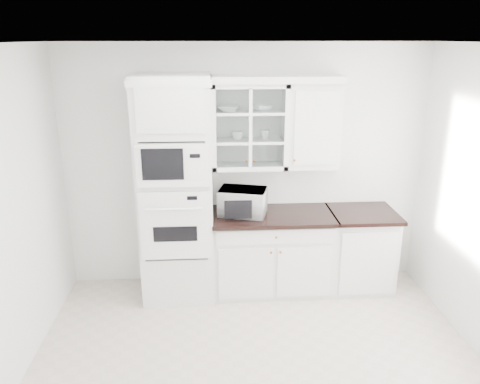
{
  "coord_description": "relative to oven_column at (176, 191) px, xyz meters",
  "views": [
    {
      "loc": [
        -0.36,
        -3.28,
        2.74
      ],
      "look_at": [
        -0.1,
        1.05,
        1.3
      ],
      "focal_mm": 35.0,
      "sensor_mm": 36.0,
      "label": 1
    }
  ],
  "objects": [
    {
      "name": "cup_a",
      "position": [
        0.65,
        0.16,
        0.55
      ],
      "size": [
        0.13,
        0.13,
        0.09
      ],
      "primitive_type": "imported",
      "rotation": [
        0.0,
        0.0,
        -0.19
      ],
      "color": "white",
      "rests_on": "upper_cabinet_glass"
    },
    {
      "name": "countertop_microwave",
      "position": [
        0.71,
        0.03,
        -0.14
      ],
      "size": [
        0.58,
        0.52,
        0.29
      ],
      "primitive_type": "imported",
      "rotation": [
        0.0,
        0.0,
        2.89
      ],
      "color": "white",
      "rests_on": "base_cabinet_run"
    },
    {
      "name": "upper_cabinet_glass",
      "position": [
        0.78,
        0.17,
        0.65
      ],
      "size": [
        0.8,
        0.33,
        0.9
      ],
      "color": "silver",
      "rests_on": "room_shell"
    },
    {
      "name": "ground",
      "position": [
        0.75,
        -1.42,
        -1.19
      ],
      "size": [
        4.0,
        3.5,
        0.01
      ],
      "primitive_type": "cube",
      "color": "#C1B3A5",
      "rests_on": "ground"
    },
    {
      "name": "bowl_b",
      "position": [
        0.92,
        0.17,
        0.84
      ],
      "size": [
        0.24,
        0.24,
        0.06
      ],
      "primitive_type": "imported",
      "rotation": [
        0.0,
        0.0,
        -0.21
      ],
      "color": "white",
      "rests_on": "upper_cabinet_glass"
    },
    {
      "name": "crown_molding",
      "position": [
        0.68,
        0.14,
        1.14
      ],
      "size": [
        2.14,
        0.38,
        0.07
      ],
      "primitive_type": "cube",
      "color": "white",
      "rests_on": "room_shell"
    },
    {
      "name": "cup_b",
      "position": [
        0.94,
        0.17,
        0.56
      ],
      "size": [
        0.13,
        0.13,
        0.1
      ],
      "primitive_type": "imported",
      "rotation": [
        0.0,
        0.0,
        0.24
      ],
      "color": "white",
      "rests_on": "upper_cabinet_glass"
    },
    {
      "name": "oven_column",
      "position": [
        0.0,
        0.0,
        0.0
      ],
      "size": [
        0.76,
        0.68,
        2.4
      ],
      "color": "silver",
      "rests_on": "ground"
    },
    {
      "name": "extra_base_cabinet",
      "position": [
        2.03,
        0.03,
        -0.74
      ],
      "size": [
        0.72,
        0.67,
        0.92
      ],
      "color": "silver",
      "rests_on": "ground"
    },
    {
      "name": "base_cabinet_run",
      "position": [
        1.03,
        0.03,
        -0.74
      ],
      "size": [
        1.32,
        0.67,
        0.92
      ],
      "color": "silver",
      "rests_on": "ground"
    },
    {
      "name": "upper_cabinet_solid",
      "position": [
        1.46,
        0.17,
        0.65
      ],
      "size": [
        0.55,
        0.33,
        0.9
      ],
      "primitive_type": "cube",
      "color": "silver",
      "rests_on": "room_shell"
    },
    {
      "name": "bowl_a",
      "position": [
        0.57,
        0.16,
        0.84
      ],
      "size": [
        0.28,
        0.28,
        0.06
      ],
      "primitive_type": "imported",
      "rotation": [
        0.0,
        0.0,
        -0.19
      ],
      "color": "white",
      "rests_on": "upper_cabinet_glass"
    },
    {
      "name": "room_shell",
      "position": [
        0.75,
        -0.99,
        0.58
      ],
      "size": [
        4.0,
        3.5,
        2.7
      ],
      "color": "white",
      "rests_on": "ground"
    }
  ]
}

